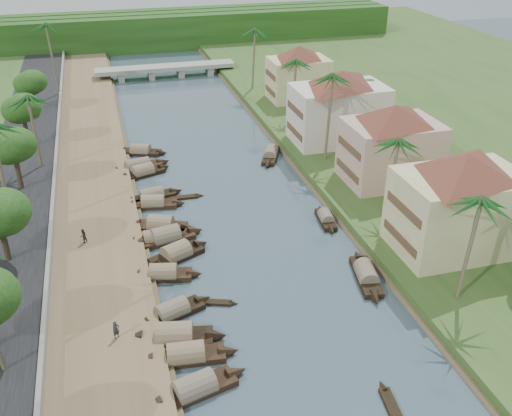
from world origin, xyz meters
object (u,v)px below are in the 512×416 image
object	(u,v)px
bridge	(166,69)
sampan_1	(175,337)
sampan_0	(195,389)
building_near	(460,201)
person_near	(116,330)

from	to	relation	value
bridge	sampan_1	world-z (taller)	bridge
bridge	sampan_0	size ratio (longest dim) A/B	3.10
sampan_1	building_near	bearing A→B (deg)	21.97
bridge	sampan_1	distance (m)	79.70
bridge	sampan_1	size ratio (longest dim) A/B	3.08
sampan_0	person_near	bearing A→B (deg)	112.79
sampan_1	person_near	world-z (taller)	person_near
sampan_0	person_near	size ratio (longest dim) A/B	5.55
building_near	person_near	distance (m)	34.16
bridge	sampan_0	xyz separation A→B (m)	(-9.37, -85.13, -1.30)
building_near	person_near	xyz separation A→B (m)	(-33.55, -4.31, -4.77)
person_near	bridge	bearing A→B (deg)	52.04
person_near	sampan_1	bearing A→B (deg)	-36.76
building_near	bridge	bearing A→B (deg)	104.39
sampan_0	sampan_1	size ratio (longest dim) A/B	0.99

